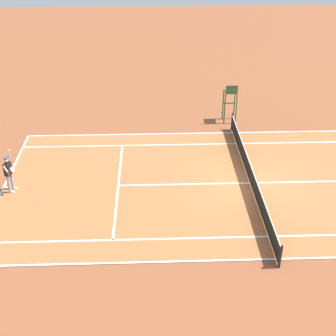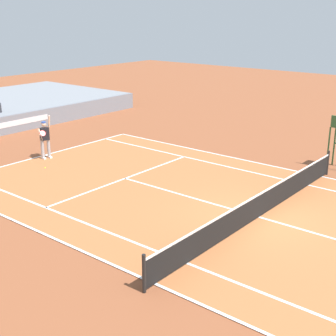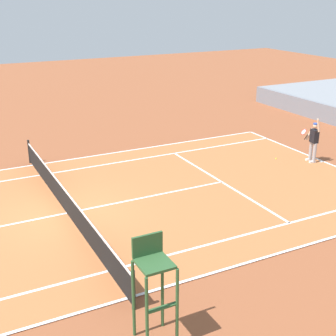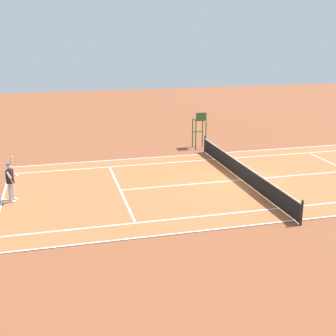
% 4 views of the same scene
% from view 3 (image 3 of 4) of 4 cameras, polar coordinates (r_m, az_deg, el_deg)
% --- Properties ---
extents(ground_plane, '(80.00, 80.00, 0.00)m').
position_cam_3_polar(ground_plane, '(16.85, -12.13, -5.41)').
color(ground_plane, brown).
extents(court, '(11.08, 23.88, 0.03)m').
position_cam_3_polar(court, '(16.85, -12.13, -5.38)').
color(court, '#B76638').
rests_on(court, ground).
extents(net, '(11.98, 0.10, 1.07)m').
position_cam_3_polar(net, '(16.64, -12.26, -3.79)').
color(net, black).
rests_on(net, ground).
extents(tennis_player, '(0.82, 0.61, 2.08)m').
position_cam_3_polar(tennis_player, '(22.16, 17.12, 3.15)').
color(tennis_player, '#9E9EA3').
rests_on(tennis_player, ground).
extents(tennis_ball, '(0.07, 0.07, 0.07)m').
position_cam_3_polar(tennis_ball, '(22.36, 12.89, 1.11)').
color(tennis_ball, '#D1E533').
rests_on(tennis_ball, ground).
extents(umpire_chair, '(0.77, 0.77, 2.44)m').
position_cam_3_polar(umpire_chair, '(10.22, -1.78, -13.05)').
color(umpire_chair, '#2D562D').
rests_on(umpire_chair, ground).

